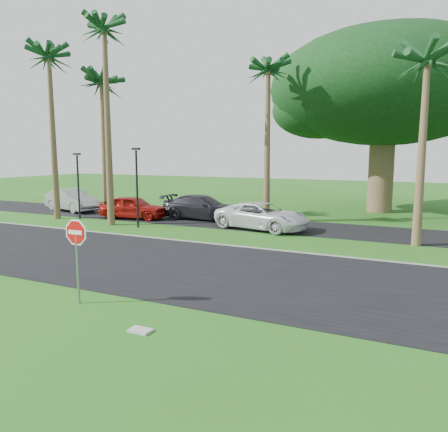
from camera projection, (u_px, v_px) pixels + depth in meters
ground at (130, 275)px, 15.59m from camera, size 120.00×120.00×0.00m
road at (161, 263)px, 17.37m from camera, size 120.00×8.00×0.02m
parking_strip at (258, 224)px, 26.73m from camera, size 120.00×5.00×0.02m
curb at (209, 243)px, 20.98m from camera, size 120.00×0.12×0.06m
stop_sign_near at (76, 243)px, 12.45m from camera, size 1.05×0.07×2.62m
palm_left_far at (49, 61)px, 27.76m from camera, size 5.00×5.00×11.50m
palm_left_mid at (102, 86)px, 28.68m from camera, size 5.00×5.00×10.00m
palm_left_near at (104, 34)px, 25.03m from camera, size 5.00×5.00×12.50m
palm_center at (268, 74)px, 26.76m from camera, size 5.00×5.00×10.50m
palm_right_near at (427, 66)px, 19.47m from camera, size 5.00×5.00×9.50m
canopy_tree at (385, 88)px, 31.35m from camera, size 16.50×16.50×13.12m
streetlight_left at (78, 181)px, 28.65m from camera, size 0.45×0.25×4.34m
streetlight_right at (137, 182)px, 25.37m from camera, size 0.45×0.25×4.64m
car_silver at (72, 200)px, 32.76m from camera, size 5.20×2.78×1.63m
car_red at (133, 207)px, 28.92m from camera, size 4.75×2.62×1.53m
car_dark at (202, 208)px, 28.66m from camera, size 5.55×2.50×1.58m
car_minivan at (262, 216)px, 24.92m from camera, size 5.86×3.52×1.52m
utility_slab at (140, 330)px, 10.67m from camera, size 0.55×0.35×0.06m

